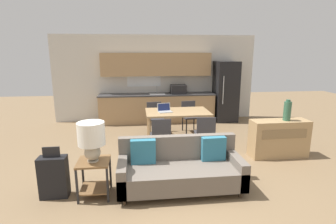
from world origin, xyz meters
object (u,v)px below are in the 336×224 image
(couch, at_px, (180,169))
(dining_chair_near_left, at_px, (161,135))
(side_table, at_px, (94,172))
(credenza, at_px, (279,138))
(table_lamp, at_px, (91,138))
(dining_chair_near_right, at_px, (205,132))
(vase, at_px, (287,111))
(laptop, at_px, (165,110))
(refrigerator, at_px, (226,91))
(dining_chair_far_right, at_px, (190,115))
(dining_table, at_px, (177,114))
(dining_chair_far_left, at_px, (155,116))
(suitcase, at_px, (54,177))

(couch, height_order, dining_chair_near_left, dining_chair_near_left)
(side_table, bearing_deg, credenza, 17.71)
(table_lamp, bearing_deg, couch, 4.26)
(couch, xyz_separation_m, dining_chair_near_right, (0.79, 1.42, 0.15))
(dining_chair_near_right, bearing_deg, vase, 172.21)
(couch, height_order, dining_chair_near_right, dining_chair_near_right)
(side_table, relative_size, table_lamp, 0.95)
(couch, relative_size, laptop, 5.36)
(dining_chair_near_left, bearing_deg, refrigerator, -130.98)
(credenza, bearing_deg, couch, -155.02)
(couch, relative_size, dining_chair_near_right, 2.33)
(table_lamp, bearing_deg, dining_chair_near_left, 51.89)
(dining_chair_far_right, distance_m, dining_chair_near_right, 1.65)
(refrigerator, relative_size, dining_chair_near_left, 2.26)
(dining_table, relative_size, credenza, 1.27)
(side_table, bearing_deg, couch, 3.87)
(dining_table, distance_m, side_table, 2.86)
(laptop, bearing_deg, table_lamp, -131.29)
(refrigerator, height_order, laptop, refrigerator)
(dining_chair_far_left, distance_m, laptop, 0.92)
(dining_table, xyz_separation_m, dining_chair_far_left, (-0.49, 0.81, -0.24))
(side_table, bearing_deg, dining_chair_near_right, 35.43)
(dining_table, distance_m, dining_chair_near_right, 0.97)
(table_lamp, distance_m, dining_chair_near_right, 2.65)
(side_table, height_order, dining_chair_near_left, dining_chair_near_left)
(side_table, distance_m, dining_chair_near_left, 1.87)
(table_lamp, distance_m, dining_chair_near_left, 1.93)
(side_table, bearing_deg, dining_chair_near_left, 51.81)
(vase, relative_size, dining_chair_far_right, 0.52)
(couch, xyz_separation_m, credenza, (2.29, 1.07, 0.07))
(couch, height_order, side_table, couch)
(couch, relative_size, side_table, 3.41)
(refrigerator, relative_size, dining_chair_near_right, 2.26)
(laptop, bearing_deg, dining_chair_far_left, 90.91)
(laptop, bearing_deg, dining_chair_far_right, 35.94)
(dining_table, bearing_deg, table_lamp, -125.23)
(credenza, bearing_deg, refrigerator, 92.55)
(credenza, relative_size, dining_chair_far_right, 1.42)
(credenza, xyz_separation_m, vase, (0.12, -0.02, 0.60))
(table_lamp, bearing_deg, side_table, 66.67)
(dining_table, distance_m, laptop, 0.33)
(dining_chair_near_left, bearing_deg, dining_chair_near_right, -178.30)
(table_lamp, height_order, dining_chair_near_left, table_lamp)
(credenza, height_order, dining_chair_near_right, dining_chair_near_right)
(table_lamp, xyz_separation_m, dining_chair_far_right, (2.12, 3.17, -0.47))
(suitcase, bearing_deg, dining_chair_near_left, 38.95)
(dining_chair_far_left, bearing_deg, dining_chair_near_right, -65.30)
(dining_chair_far_left, distance_m, suitcase, 3.55)
(dining_chair_far_right, xyz_separation_m, suitcase, (-2.72, -3.12, -0.15))
(dining_chair_near_right, bearing_deg, dining_table, -54.31)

